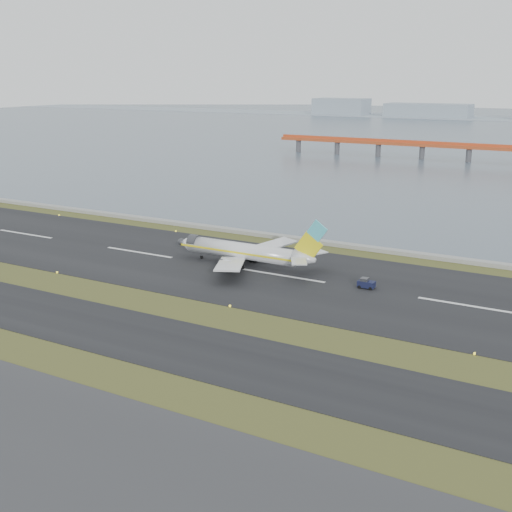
{
  "coord_description": "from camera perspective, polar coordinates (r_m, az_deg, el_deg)",
  "views": [
    {
      "loc": [
        59.78,
        -90.5,
        42.29
      ],
      "look_at": [
        -2.34,
        22.0,
        6.23
      ],
      "focal_mm": 45.0,
      "sensor_mm": 36.0,
      "label": 1
    }
  ],
  "objects": [
    {
      "name": "airliner",
      "position": [
        147.24,
        -0.83,
        0.38
      ],
      "size": [
        38.52,
        32.89,
        12.8
      ],
      "color": "white",
      "rests_on": "ground"
    },
    {
      "name": "taxiway_strip",
      "position": [
        107.33,
        -7.77,
        -7.65
      ],
      "size": [
        1000.0,
        18.0,
        0.1
      ],
      "primitive_type": "cube",
      "color": "black",
      "rests_on": "ground"
    },
    {
      "name": "seawall",
      "position": [
        167.24,
        7.01,
        1.09
      ],
      "size": [
        1000.0,
        2.5,
        1.0
      ],
      "primitive_type": "cube",
      "color": "gray",
      "rests_on": "ground"
    },
    {
      "name": "ground",
      "position": [
        116.41,
        -4.25,
        -5.67
      ],
      "size": [
        1000.0,
        1000.0,
        0.0
      ],
      "primitive_type": "plane",
      "color": "#314418",
      "rests_on": "ground"
    },
    {
      "name": "runway_strip",
      "position": [
        140.98,
        2.4,
        -1.77
      ],
      "size": [
        1000.0,
        45.0,
        0.1
      ],
      "primitive_type": "cube",
      "color": "black",
      "rests_on": "ground"
    },
    {
      "name": "pushback_tug",
      "position": [
        134.32,
        9.76,
        -2.43
      ],
      "size": [
        3.49,
        2.09,
        2.22
      ],
      "rotation": [
        0.0,
        0.0,
        0.01
      ],
      "color": "#121633",
      "rests_on": "ground"
    }
  ]
}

